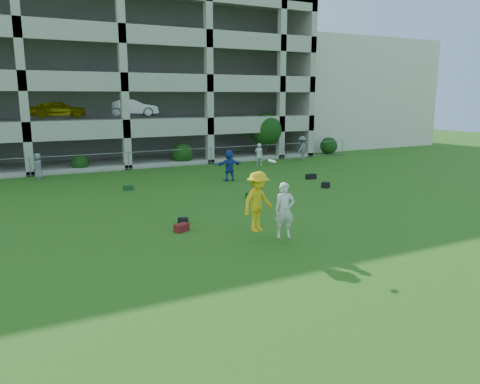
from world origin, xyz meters
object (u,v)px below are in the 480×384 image
bystander_c (38,166)px  frisbee_contest (264,203)px  bystander_f (302,148)px  crate_d (326,185)px  parking_garage (98,81)px  bystander_e (259,155)px  stucco_building (326,94)px  bystander_d (229,166)px

bystander_c → frisbee_contest: bearing=-1.5°
bystander_f → crate_d: (-5.01, -9.50, -0.77)m
bystander_c → parking_garage: (5.62, 9.86, 5.25)m
bystander_e → crate_d: bearing=102.5°
bystander_c → crate_d: bearing=33.2°
bystander_f → parking_garage: (-12.82, 10.24, 5.09)m
crate_d → parking_garage: parking_garage is taller
bystander_e → frisbee_contest: (-8.41, -15.19, 0.54)m
stucco_building → bystander_e: bearing=-141.4°
bystander_f → parking_garage: 17.18m
bystander_c → parking_garage: parking_garage is taller
bystander_e → bystander_f: (4.32, 1.03, 0.12)m
bystander_d → frisbee_contest: bearing=70.5°
bystander_c → bystander_e: size_ratio=0.96×
frisbee_contest → bystander_e: bearing=61.0°
stucco_building → bystander_e: 19.03m
parking_garage → bystander_d: bearing=-75.1°
bystander_e → frisbee_contest: 17.37m
stucco_building → bystander_c: size_ratio=10.43×
bystander_c → crate_d: bystander_c is taller
frisbee_contest → bystander_d: bearing=69.7°
parking_garage → bystander_c: bearing=-119.7°
bystander_f → crate_d: 10.77m
bystander_c → frisbee_contest: 17.56m
bystander_d → bystander_f: 10.16m
stucco_building → bystander_c: (-28.62, -10.16, -4.23)m
bystander_d → bystander_f: bystander_f is taller
stucco_building → parking_garage: size_ratio=0.53×
bystander_e → parking_garage: parking_garage is taller
frisbee_contest → parking_garage: 26.87m
stucco_building → bystander_c: bearing=-160.5°
stucco_building → parking_garage: bearing=-179.3°
stucco_building → bystander_e: stucco_building is taller
bystander_c → bystander_f: size_ratio=0.83×
frisbee_contest → stucco_building: bearing=49.4°
bystander_c → bystander_e: bearing=63.8°
bystander_c → bystander_f: bearing=68.4°
bystander_c → bystander_d: (9.75, -5.66, 0.13)m
crate_d → frisbee_contest: 10.30m
stucco_building → parking_garage: parking_garage is taller
bystander_c → bystander_f: (18.43, -0.38, 0.16)m
stucco_building → crate_d: bearing=-127.2°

